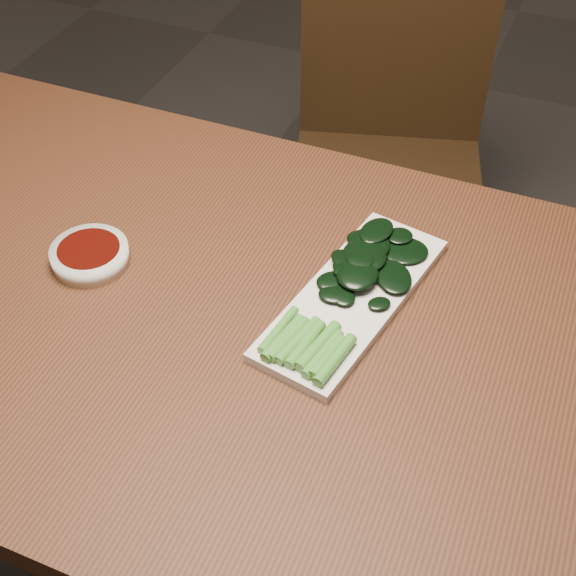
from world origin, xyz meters
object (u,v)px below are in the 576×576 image
Objects in this scene: chair_far at (389,148)px; serving_plate at (352,298)px; sauce_bowl at (90,255)px; gai_lan at (351,282)px; table at (247,350)px.

chair_far is 0.80m from serving_plate.
chair_far is 0.88m from sauce_bowl.
gai_lan is at bearing -94.78° from chair_far.
chair_far is at bearing 101.55° from gai_lan.
table is 0.26m from sauce_bowl.
gai_lan reaches higher than sauce_bowl.
serving_plate reaches higher than table.
serving_plate is at bearing 32.13° from table.
chair_far is at bearing 101.86° from serving_plate.
sauce_bowl is 0.38m from serving_plate.
chair_far reaches higher than gai_lan.
chair_far reaches higher than sauce_bowl.
table is 3.97× the size of serving_plate.
table is at bearing -147.87° from serving_plate.
sauce_bowl is 0.37m from gai_lan.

